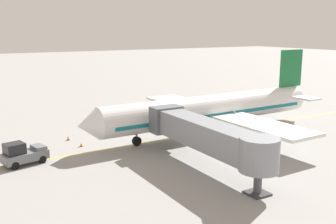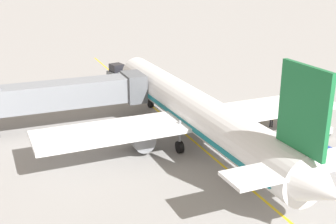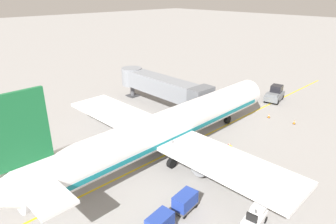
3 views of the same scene
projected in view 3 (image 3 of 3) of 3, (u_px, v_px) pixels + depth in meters
The scene contains 13 objects.
ground_plane at pixel (180, 148), 34.24m from camera, with size 400.00×400.00×0.00m, color gray.
gate_lead_in_line at pixel (180, 148), 34.24m from camera, with size 0.24×80.00×0.01m, color gold.
parked_airliner at pixel (168, 128), 31.88m from camera, with size 30.11×37.27×10.63m.
jet_bridge at pixel (161, 86), 44.83m from camera, with size 17.78×3.50×4.98m.
pushback_tractor at pixel (275, 94), 48.46m from camera, with size 3.09×4.77×2.40m.
baggage_tug_lead at pixel (255, 218), 22.72m from camera, with size 1.62×2.65×1.62m.
baggage_tug_trailing at pixel (243, 166), 29.48m from camera, with size 1.98×2.76×1.62m.
baggage_cart_front at pixel (185, 201), 24.21m from camera, with size 1.59×2.97×1.58m.
baggage_cart_second_in_train at pixel (160, 223), 21.93m from camera, with size 1.59×2.97×1.58m.
ground_crew_wing_walker at pixel (229, 150), 31.96m from camera, with size 0.38×0.69×1.69m.
ground_crew_loader at pixel (242, 180), 26.92m from camera, with size 0.53×0.62×1.69m.
safety_cone_nose_left at pixel (269, 116), 42.22m from camera, with size 0.36×0.36×0.59m.
safety_cone_nose_right at pixel (294, 122), 40.23m from camera, with size 0.36×0.36×0.59m.
Camera 3 is at (20.79, -21.78, 16.88)m, focal length 31.76 mm.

